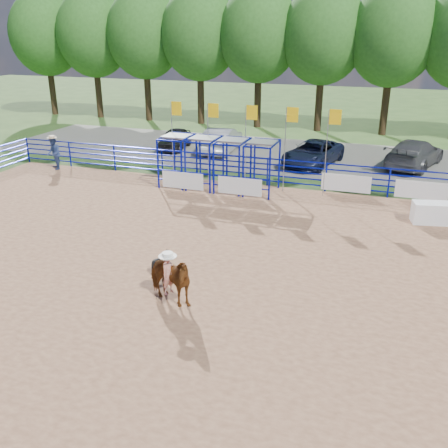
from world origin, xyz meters
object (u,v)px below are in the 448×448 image
Objects in this scene: announcer_table at (433,213)px; car_a at (175,139)px; car_c at (313,153)px; calf at (161,262)px; car_d at (415,153)px; horse_and_rider at (169,277)px; car_b at (222,140)px; spectator_cowboy at (54,153)px.

announcer_table is 18.45m from car_a.
car_c reaches higher than car_a.
calf is 0.13× the size of car_d.
calf is (-1.12, 1.74, -0.49)m from horse_and_rider.
car_a is 3.33m from car_b.
calf is 17.62m from car_b.
announcer_table is 11.78m from calf.
car_a is at bearing 58.61° from spectator_cowboy.
car_b is (7.69, 7.29, -0.17)m from spectator_cowboy.
car_a is at bearing 150.08° from announcer_table.
car_d reaches higher than announcer_table.
car_d is (8.09, 17.33, 0.43)m from calf.
announcer_table is at bearing -76.09° from calf.
spectator_cowboy is at bearing -128.54° from car_a.
spectator_cowboy is at bearing 38.26° from car_d.
announcer_table is 0.30× the size of car_d.
car_d is (6.97, 19.07, -0.07)m from horse_and_rider.
calf is at bearing -85.28° from car_c.
car_b reaches higher than car_a.
car_c is 5.92m from car_d.
announcer_table is at bearing -5.75° from spectator_cowboy.
spectator_cowboy is 10.59m from car_b.
announcer_table is 0.86× the size of spectator_cowboy.
spectator_cowboy reaches higher than car_c.
car_d is at bearing 176.79° from car_b.
car_a is 9.65m from car_c.
car_a is 0.71× the size of car_d.
car_d is (-0.69, 9.49, 0.35)m from announcer_table.
spectator_cowboy reaches higher than car_a.
spectator_cowboy is 8.38m from car_a.
car_b is at bearing -4.77° from car_a.
calf is 18.50m from car_a.
horse_and_rider is 0.57× the size of car_a.
announcer_table is 10.25m from car_c.
car_c reaches higher than announcer_table.
announcer_table is at bearing -37.99° from car_c.
car_d reaches higher than car_c.
car_d is (11.97, 0.15, -0.01)m from car_b.
calf is 0.19× the size of car_a.
car_b is at bearing -178.97° from car_c.
car_b reaches higher than car_c.
car_a is 15.30m from car_d.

